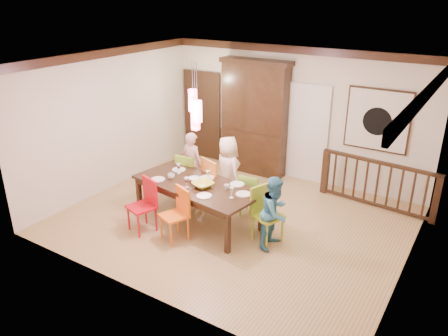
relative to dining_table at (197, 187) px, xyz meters
The scene contains 37 objects.
floor 0.95m from the dining_table, 34.71° to the left, with size 6.00×6.00×0.00m, color #9E7C4C.
ceiling 2.32m from the dining_table, 34.71° to the left, with size 6.00×6.00×0.00m, color white.
wall_back 3.03m from the dining_table, 79.25° to the left, with size 6.00×6.00×0.00m, color beige.
wall_left 2.60m from the dining_table, behind, with size 5.00×5.00×0.00m, color beige.
wall_right 3.65m from the dining_table, ahead, with size 5.00×5.00×0.00m, color beige.
crown_molding 2.24m from the dining_table, 34.71° to the left, with size 6.00×5.00×0.16m, color black, non-canonical shape.
panel_door 3.40m from the dining_table, 123.24° to the left, with size 1.04×0.07×2.24m, color black.
white_doorway 3.00m from the dining_table, 72.50° to the left, with size 0.97×0.05×2.22m, color silver.
painting 3.80m from the dining_table, 50.43° to the left, with size 1.25×0.06×1.25m.
pendant_cluster 1.43m from the dining_table, 32.01° to the right, with size 0.27×0.21×1.14m.
dining_table is the anchor object (origin of this frame).
chair_far_left 1.07m from the dining_table, 133.94° to the left, with size 0.45×0.45×0.93m.
chair_far_mid 0.70m from the dining_table, 90.90° to the left, with size 0.59×0.59×1.02m.
chair_far_right 1.04m from the dining_table, 44.77° to the left, with size 0.41×0.41×0.85m.
chair_near_left 1.03m from the dining_table, 127.26° to the right, with size 0.54×0.54×0.95m.
chair_near_mid 0.76m from the dining_table, 86.78° to the right, with size 0.54×0.54×0.91m.
chair_end_right 1.41m from the dining_table, ahead, with size 0.56×0.56×0.97m.
china_hutch 2.76m from the dining_table, 96.43° to the left, with size 1.64×0.46×2.59m.
balustrade 3.50m from the dining_table, 41.71° to the left, with size 2.30×0.28×0.96m.
person_far_left 1.15m from the dining_table, 130.77° to the left, with size 0.49×0.32×1.35m, color #FEC1C4.
person_far_mid 0.90m from the dining_table, 83.90° to the left, with size 0.68×0.44×1.40m, color beige.
person_end_right 1.56m from the dining_table, ahead, with size 0.60×0.47×1.24m, color teal.
serving_bowl 0.21m from the dining_table, 20.05° to the right, with size 0.36×0.36×0.09m, color gold.
small_bowl 0.16m from the dining_table, 151.36° to the left, with size 0.22×0.22×0.07m, color white.
cup_left 0.55m from the dining_table, behind, with size 0.13×0.13×0.10m, color silver.
cup_right 0.59m from the dining_table, ahead, with size 0.10×0.10×0.09m, color silver.
plate_far_left 0.75m from the dining_table, 153.77° to the left, with size 0.26×0.26×0.01m, color white.
plate_far_mid 0.31m from the dining_table, 87.52° to the left, with size 0.26×0.26×0.01m, color white.
plate_far_right 0.72m from the dining_table, 28.97° to the left, with size 0.26×0.26×0.01m, color white.
plate_near_left 0.76m from the dining_table, 160.66° to the right, with size 0.26×0.26×0.01m, color white.
plate_near_mid 0.54m from the dining_table, 41.82° to the right, with size 0.26×0.26×0.01m, color white.
plate_end_right 0.93m from the dining_table, ahead, with size 0.26×0.26×0.01m, color white.
wine_glass_a 0.63m from the dining_table, 160.62° to the left, with size 0.08×0.08×0.19m, color #590C19, non-canonical shape.
wine_glass_b 0.29m from the dining_table, 68.31° to the left, with size 0.08×0.08×0.19m, color silver, non-canonical shape.
wine_glass_c 0.29m from the dining_table, 104.46° to the right, with size 0.08×0.08×0.19m, color #590C19, non-canonical shape.
wine_glass_d 0.85m from the dining_table, 11.17° to the right, with size 0.08×0.08×0.19m, color silver, non-canonical shape.
napkin 0.35m from the dining_table, 109.37° to the right, with size 0.18×0.14×0.01m, color #D83359.
Camera 1 is at (3.68, -6.15, 3.98)m, focal length 35.00 mm.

